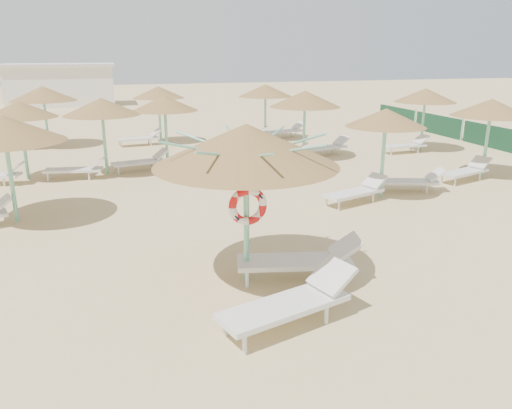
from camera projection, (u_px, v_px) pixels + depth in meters
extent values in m
plane|color=tan|center=(258.00, 278.00, 9.67)|extent=(120.00, 120.00, 0.00)
cylinder|color=#72C6A7|center=(246.00, 218.00, 9.22)|extent=(0.11, 0.11, 2.51)
cone|color=olive|center=(246.00, 145.00, 8.82)|extent=(3.35, 3.35, 0.75)
cylinder|color=#72C6A7|center=(246.00, 159.00, 8.90)|extent=(0.20, 0.20, 0.12)
cylinder|color=#72C6A7|center=(287.00, 145.00, 9.04)|extent=(1.51, 0.04, 0.38)
cylinder|color=#72C6A7|center=(266.00, 141.00, 9.48)|extent=(1.10, 1.10, 0.38)
cylinder|color=#72C6A7|center=(235.00, 140.00, 9.54)|extent=(0.04, 1.51, 0.38)
cylinder|color=#72C6A7|center=(210.00, 144.00, 9.19)|extent=(1.10, 1.10, 0.38)
cylinder|color=#72C6A7|center=(203.00, 150.00, 8.63)|extent=(1.51, 0.04, 0.38)
cylinder|color=#72C6A7|center=(223.00, 155.00, 8.19)|extent=(1.10, 1.10, 0.38)
cylinder|color=#72C6A7|center=(258.00, 156.00, 8.13)|extent=(0.04, 1.51, 0.38)
cylinder|color=#72C6A7|center=(285.00, 151.00, 8.48)|extent=(1.10, 1.10, 0.38)
torus|color=red|center=(248.00, 206.00, 9.06)|extent=(0.73, 0.15, 0.73)
cylinder|color=silver|center=(245.00, 344.00, 7.19)|extent=(0.07, 0.07, 0.32)
cylinder|color=silver|center=(225.00, 327.00, 7.65)|extent=(0.07, 0.07, 0.32)
cylinder|color=silver|center=(326.00, 315.00, 8.01)|extent=(0.07, 0.07, 0.32)
cylinder|color=silver|center=(304.00, 300.00, 8.47)|extent=(0.07, 0.07, 0.32)
cube|color=silver|center=(284.00, 306.00, 7.85)|extent=(2.30, 1.32, 0.09)
cube|color=silver|center=(332.00, 276.00, 8.28)|extent=(0.73, 0.82, 0.42)
cylinder|color=silver|center=(247.00, 279.00, 9.25)|extent=(0.07, 0.07, 0.32)
cylinder|color=silver|center=(246.00, 267.00, 9.80)|extent=(0.07, 0.07, 0.32)
cylinder|color=silver|center=(330.00, 277.00, 9.34)|extent=(0.07, 0.07, 0.32)
cylinder|color=silver|center=(324.00, 264.00, 9.89)|extent=(0.07, 0.07, 0.32)
cube|color=silver|center=(294.00, 262.00, 9.52)|extent=(2.28, 1.17, 0.09)
cube|color=silver|center=(345.00, 247.00, 9.50)|extent=(0.69, 0.79, 0.42)
cylinder|color=#72C6A7|center=(11.00, 178.00, 12.53)|extent=(0.11, 0.11, 2.30)
cone|color=olive|center=(4.00, 129.00, 12.16)|extent=(2.91, 2.91, 0.65)
cylinder|color=#72C6A7|center=(5.00, 139.00, 12.23)|extent=(0.20, 0.20, 0.12)
cube|color=silver|center=(1.00, 203.00, 12.48)|extent=(0.63, 0.71, 0.36)
cylinder|color=#72C6A7|center=(24.00, 146.00, 16.72)|extent=(0.11, 0.11, 2.30)
cone|color=olive|center=(19.00, 109.00, 16.36)|extent=(2.41, 2.41, 0.54)
cylinder|color=#72C6A7|center=(20.00, 116.00, 16.43)|extent=(0.20, 0.20, 0.12)
cylinder|color=silver|center=(4.00, 182.00, 16.15)|extent=(0.06, 0.06, 0.28)
cylinder|color=silver|center=(11.00, 179.00, 16.62)|extent=(0.06, 0.06, 0.28)
cube|color=silver|center=(15.00, 168.00, 16.28)|extent=(0.61, 0.70, 0.36)
cylinder|color=#72C6A7|center=(46.00, 122.00, 22.57)|extent=(0.11, 0.11, 2.30)
cone|color=olive|center=(43.00, 93.00, 22.20)|extent=(2.88, 2.88, 0.65)
cylinder|color=#72C6A7|center=(44.00, 99.00, 22.27)|extent=(0.20, 0.20, 0.12)
cylinder|color=silver|center=(1.00, 148.00, 21.83)|extent=(0.06, 0.06, 0.28)
cylinder|color=silver|center=(4.00, 146.00, 22.29)|extent=(0.06, 0.06, 0.28)
cylinder|color=silver|center=(34.00, 147.00, 22.07)|extent=(0.06, 0.06, 0.28)
cylinder|color=silver|center=(36.00, 145.00, 22.54)|extent=(0.06, 0.06, 0.28)
cube|color=silver|center=(21.00, 142.00, 22.15)|extent=(1.95, 0.79, 0.08)
cube|color=silver|center=(41.00, 136.00, 22.24)|extent=(0.54, 0.64, 0.36)
cylinder|color=#72C6A7|center=(166.00, 137.00, 18.61)|extent=(0.11, 0.11, 2.30)
cone|color=olive|center=(165.00, 103.00, 18.25)|extent=(2.43, 2.43, 0.55)
cylinder|color=#72C6A7|center=(165.00, 110.00, 18.32)|extent=(0.20, 0.20, 0.12)
cylinder|color=silver|center=(119.00, 171.00, 17.68)|extent=(0.06, 0.06, 0.28)
cylinder|color=silver|center=(115.00, 168.00, 18.10)|extent=(0.06, 0.06, 0.28)
cylinder|color=silver|center=(155.00, 167.00, 18.29)|extent=(0.06, 0.06, 0.28)
cylinder|color=silver|center=(151.00, 164.00, 18.71)|extent=(0.06, 0.06, 0.28)
cube|color=silver|center=(138.00, 162.00, 18.20)|extent=(1.99, 1.00, 0.08)
cube|color=silver|center=(161.00, 154.00, 18.51)|extent=(0.60, 0.69, 0.36)
cylinder|color=#72C6A7|center=(160.00, 119.00, 23.49)|extent=(0.11, 0.11, 2.30)
cone|color=olive|center=(158.00, 92.00, 23.12)|extent=(2.39, 2.39, 0.54)
cylinder|color=#72C6A7|center=(159.00, 97.00, 23.19)|extent=(0.20, 0.20, 0.12)
cylinder|color=silver|center=(121.00, 145.00, 22.60)|extent=(0.06, 0.06, 0.28)
cylinder|color=silver|center=(119.00, 143.00, 23.04)|extent=(0.06, 0.06, 0.28)
cylinder|color=silver|center=(151.00, 143.00, 23.12)|extent=(0.06, 0.06, 0.28)
cylinder|color=silver|center=(149.00, 141.00, 23.55)|extent=(0.06, 0.06, 0.28)
cube|color=silver|center=(138.00, 139.00, 23.07)|extent=(1.96, 0.86, 0.08)
cube|color=silver|center=(156.00, 132.00, 23.32)|extent=(0.56, 0.66, 0.36)
cylinder|color=#72C6A7|center=(383.00, 159.00, 14.70)|extent=(0.11, 0.11, 2.30)
cone|color=olive|center=(386.00, 118.00, 14.34)|extent=(2.32, 2.32, 0.52)
cylinder|color=#72C6A7|center=(385.00, 125.00, 14.41)|extent=(0.20, 0.20, 0.12)
cylinder|color=silver|center=(339.00, 206.00, 13.71)|extent=(0.06, 0.06, 0.28)
cylinder|color=silver|center=(327.00, 201.00, 14.10)|extent=(0.06, 0.06, 0.28)
cylinder|color=silver|center=(373.00, 198.00, 14.44)|extent=(0.06, 0.06, 0.28)
cylinder|color=silver|center=(360.00, 194.00, 14.84)|extent=(0.06, 0.06, 0.28)
cube|color=silver|center=(354.00, 193.00, 14.29)|extent=(2.00, 1.19, 0.08)
cube|color=silver|center=(375.00, 181.00, 14.68)|extent=(0.65, 0.72, 0.36)
cylinder|color=silver|center=(383.00, 189.00, 15.36)|extent=(0.06, 0.06, 0.28)
cylinder|color=silver|center=(379.00, 185.00, 15.84)|extent=(0.06, 0.06, 0.28)
cylinder|color=silver|center=(427.00, 189.00, 15.31)|extent=(0.06, 0.06, 0.28)
cylinder|color=silver|center=(422.00, 185.00, 15.79)|extent=(0.06, 0.06, 0.28)
cube|color=silver|center=(407.00, 182.00, 15.52)|extent=(2.00, 1.19, 0.08)
cube|color=silver|center=(436.00, 174.00, 15.42)|extent=(0.65, 0.72, 0.36)
cylinder|color=#72C6A7|center=(304.00, 130.00, 20.15)|extent=(0.11, 0.11, 2.30)
cone|color=olive|center=(305.00, 99.00, 19.78)|extent=(2.83, 2.83, 0.64)
cylinder|color=#72C6A7|center=(305.00, 105.00, 19.86)|extent=(0.20, 0.20, 0.12)
cylinder|color=silver|center=(262.00, 160.00, 19.51)|extent=(0.06, 0.06, 0.28)
cylinder|color=silver|center=(261.00, 157.00, 19.99)|extent=(0.06, 0.06, 0.28)
cylinder|color=silver|center=(296.00, 159.00, 19.58)|extent=(0.06, 0.06, 0.28)
cylinder|color=silver|center=(294.00, 157.00, 20.05)|extent=(0.06, 0.06, 0.28)
cube|color=silver|center=(281.00, 154.00, 19.73)|extent=(1.99, 1.04, 0.08)
cube|color=silver|center=(303.00, 147.00, 19.71)|extent=(0.61, 0.70, 0.36)
cylinder|color=silver|center=(313.00, 155.00, 20.43)|extent=(0.06, 0.06, 0.28)
cylinder|color=silver|center=(306.00, 153.00, 20.85)|extent=(0.06, 0.06, 0.28)
cylinder|color=silver|center=(339.00, 152.00, 21.07)|extent=(0.06, 0.06, 0.28)
cylinder|color=silver|center=(332.00, 150.00, 21.49)|extent=(0.06, 0.06, 0.28)
cube|color=silver|center=(325.00, 148.00, 20.97)|extent=(1.99, 1.04, 0.08)
cube|color=silver|center=(341.00, 140.00, 21.30)|extent=(0.61, 0.70, 0.36)
cylinder|color=#72C6A7|center=(265.00, 116.00, 24.42)|extent=(0.11, 0.11, 2.30)
cone|color=olive|center=(265.00, 90.00, 24.05)|extent=(2.60, 2.60, 0.58)
cylinder|color=#72C6A7|center=(265.00, 95.00, 24.12)|extent=(0.20, 0.20, 0.12)
cylinder|color=silver|center=(229.00, 140.00, 23.76)|extent=(0.06, 0.06, 0.28)
cylinder|color=silver|center=(229.00, 138.00, 24.23)|extent=(0.06, 0.06, 0.28)
cylinder|color=silver|center=(258.00, 140.00, 23.86)|extent=(0.06, 0.06, 0.28)
cylinder|color=silver|center=(257.00, 138.00, 24.33)|extent=(0.06, 0.06, 0.28)
cube|color=silver|center=(246.00, 135.00, 24.00)|extent=(1.99, 1.00, 0.08)
cube|color=silver|center=(263.00, 130.00, 23.99)|extent=(0.60, 0.69, 0.36)
cylinder|color=silver|center=(273.00, 137.00, 24.72)|extent=(0.06, 0.06, 0.28)
cylinder|color=silver|center=(268.00, 135.00, 25.14)|extent=(0.06, 0.06, 0.28)
cylinder|color=silver|center=(296.00, 135.00, 25.32)|extent=(0.06, 0.06, 0.28)
cylinder|color=silver|center=(291.00, 133.00, 25.74)|extent=(0.06, 0.06, 0.28)
cube|color=silver|center=(284.00, 131.00, 25.23)|extent=(1.99, 1.00, 0.08)
cube|color=silver|center=(298.00, 125.00, 25.54)|extent=(0.60, 0.69, 0.36)
cylinder|color=#72C6A7|center=(486.00, 144.00, 17.15)|extent=(0.11, 0.11, 2.30)
cone|color=olive|center=(491.00, 108.00, 16.79)|extent=(2.60, 2.60, 0.59)
cylinder|color=#72C6A7|center=(490.00, 115.00, 16.86)|extent=(0.20, 0.20, 0.12)
cylinder|color=silver|center=(455.00, 182.00, 16.17)|extent=(0.06, 0.06, 0.28)
cylinder|color=silver|center=(442.00, 179.00, 16.57)|extent=(0.06, 0.06, 0.28)
cylinder|color=silver|center=(480.00, 177.00, 16.88)|extent=(0.06, 0.06, 0.28)
cylinder|color=silver|center=(467.00, 174.00, 17.28)|extent=(0.06, 0.06, 0.28)
cube|color=silver|center=(464.00, 172.00, 16.74)|extent=(2.00, 1.16, 0.08)
cube|color=silver|center=(480.00, 162.00, 17.12)|extent=(0.64, 0.72, 0.36)
cylinder|color=#72C6A7|center=(423.00, 124.00, 21.80)|extent=(0.11, 0.11, 2.30)
cone|color=olive|center=(426.00, 95.00, 21.44)|extent=(2.62, 2.62, 0.59)
cylinder|color=#72C6A7|center=(425.00, 101.00, 21.51)|extent=(0.20, 0.20, 0.12)
cylinder|color=silver|center=(391.00, 152.00, 20.96)|extent=(0.06, 0.06, 0.28)
cylinder|color=silver|center=(384.00, 150.00, 21.41)|extent=(0.06, 0.06, 0.28)
cylinder|color=silver|center=(418.00, 150.00, 21.39)|extent=(0.06, 0.06, 0.28)
cylinder|color=silver|center=(411.00, 148.00, 21.84)|extent=(0.06, 0.06, 0.28)
cube|color=silver|center=(404.00, 146.00, 21.39)|extent=(1.93, 0.72, 0.08)
cube|color=silver|center=(421.00, 139.00, 21.59)|extent=(0.52, 0.63, 0.36)
cylinder|color=#72C6A7|center=(105.00, 142.00, 17.46)|extent=(0.11, 0.11, 2.30)
cone|color=olive|center=(101.00, 106.00, 17.10)|extent=(2.62, 2.62, 0.59)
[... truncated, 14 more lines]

